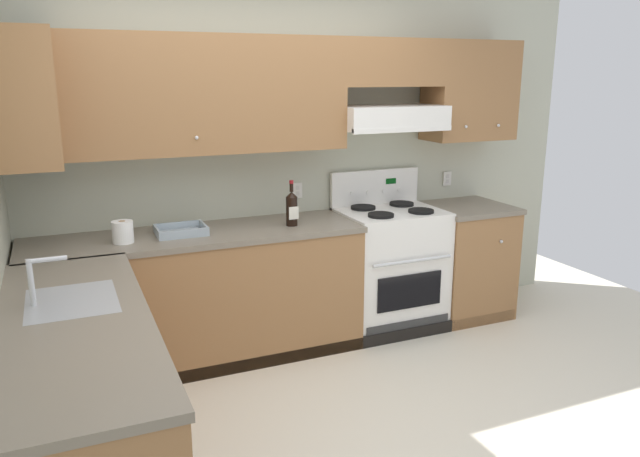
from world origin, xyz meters
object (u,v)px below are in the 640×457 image
(bowl, at_px, (181,231))
(paper_towel_roll, at_px, (123,232))
(stove, at_px, (390,267))
(wine_bottle, at_px, (292,208))

(bowl, relative_size, paper_towel_roll, 2.32)
(stove, bearing_deg, paper_towel_roll, -177.96)
(stove, bearing_deg, bowl, -179.83)
(stove, distance_m, wine_bottle, 1.00)
(stove, height_order, bowl, stove)
(stove, relative_size, wine_bottle, 3.79)
(wine_bottle, bearing_deg, bowl, 175.00)
(stove, xyz_separation_m, bowl, (-1.58, -0.00, 0.45))
(stove, distance_m, bowl, 1.65)
(bowl, distance_m, paper_towel_roll, 0.38)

